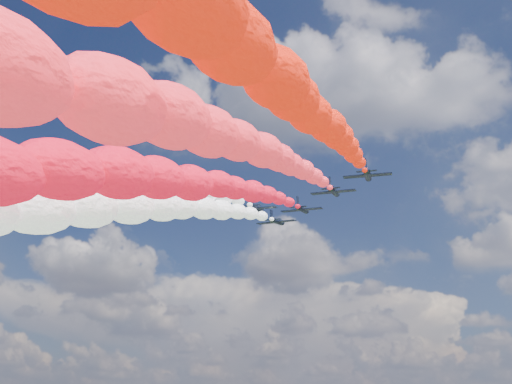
% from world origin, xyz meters
% --- Properties ---
extents(jet_0, '(10.09, 13.67, 5.35)m').
position_xyz_m(jet_0, '(-28.78, -5.43, 97.81)').
color(jet_0, black).
extents(jet_1, '(10.46, 13.93, 5.35)m').
position_xyz_m(jet_1, '(-19.07, 5.19, 97.81)').
color(jet_1, black).
extents(jet_2, '(10.22, 13.76, 5.35)m').
position_xyz_m(jet_2, '(-7.69, 11.23, 97.81)').
color(jet_2, black).
extents(trail_2, '(6.78, 127.51, 42.92)m').
position_xyz_m(trail_2, '(-7.69, -54.61, 78.68)').
color(trail_2, blue).
extents(jet_3, '(10.31, 13.82, 5.35)m').
position_xyz_m(jet_3, '(-1.39, 9.21, 97.81)').
color(jet_3, black).
extents(trail_3, '(6.78, 127.51, 42.92)m').
position_xyz_m(trail_3, '(-1.39, -56.62, 78.68)').
color(trail_3, white).
extents(jet_4, '(10.54, 13.99, 5.35)m').
position_xyz_m(jet_4, '(0.63, 21.33, 97.81)').
color(jet_4, black).
extents(trail_4, '(6.78, 127.51, 42.92)m').
position_xyz_m(trail_4, '(0.63, -44.51, 78.68)').
color(trail_4, white).
extents(jet_5, '(10.03, 13.63, 5.35)m').
position_xyz_m(jet_5, '(8.89, 13.27, 97.81)').
color(jet_5, black).
extents(trail_5, '(6.78, 127.51, 42.92)m').
position_xyz_m(trail_5, '(8.89, -52.56, 78.68)').
color(trail_5, red).
extents(jet_6, '(9.82, 13.47, 5.35)m').
position_xyz_m(jet_6, '(18.15, 2.75, 97.81)').
color(jet_6, black).
extents(trail_6, '(6.78, 127.51, 42.92)m').
position_xyz_m(trail_6, '(18.15, -63.08, 78.68)').
color(trail_6, '#FA2536').
extents(jet_7, '(10.56, 14.00, 5.35)m').
position_xyz_m(jet_7, '(26.44, -5.29, 97.81)').
color(jet_7, black).
extents(trail_7, '(6.78, 127.51, 42.92)m').
position_xyz_m(trail_7, '(26.44, -71.13, 78.68)').
color(trail_7, red).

